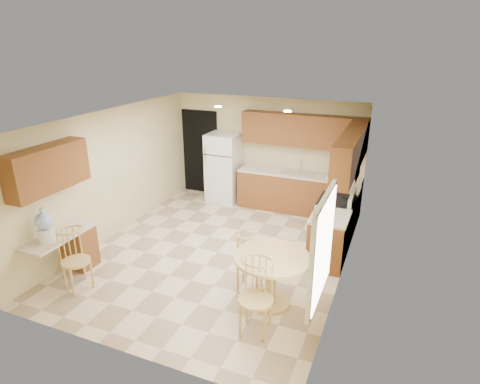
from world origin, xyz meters
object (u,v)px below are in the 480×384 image
at_px(dining_table, 271,273).
at_px(chair_table_a, 248,259).
at_px(refrigerator, 224,168).
at_px(chair_table_b, 253,295).
at_px(water_crock, 45,226).
at_px(chair_desk, 70,257).
at_px(stove, 335,221).

distance_m(dining_table, chair_table_a, 0.46).
xyz_separation_m(refrigerator, chair_table_b, (2.35, -4.25, -0.18)).
bearing_deg(chair_table_b, water_crock, -5.43).
distance_m(chair_table_a, water_crock, 3.16).
distance_m(chair_desk, water_crock, 0.61).
bearing_deg(chair_table_a, stove, 151.14).
height_order(refrigerator, chair_table_b, refrigerator).
relative_size(dining_table, chair_desk, 1.11).
bearing_deg(chair_table_b, stove, -106.38).
distance_m(stove, dining_table, 2.34).
distance_m(dining_table, chair_desk, 3.07).
bearing_deg(chair_table_b, refrigerator, -67.60).
bearing_deg(chair_table_a, dining_table, 65.00).
bearing_deg(stove, dining_table, -102.98).
height_order(refrigerator, chair_desk, refrigerator).
height_order(stove, chair_table_b, stove).
distance_m(refrigerator, chair_table_b, 4.86).
height_order(stove, water_crock, water_crock).
xyz_separation_m(dining_table, chair_table_b, (0.00, -0.75, 0.11)).
distance_m(refrigerator, water_crock, 4.44).
relative_size(chair_table_a, water_crock, 1.74).
xyz_separation_m(dining_table, chair_table_a, (-0.43, 0.16, 0.06)).
relative_size(refrigerator, water_crock, 2.98).
relative_size(refrigerator, stove, 1.52).
distance_m(stove, chair_table_a, 2.33).
bearing_deg(chair_desk, stove, 156.44).
bearing_deg(refrigerator, chair_desk, -97.86).
bearing_deg(chair_desk, chair_table_b, 116.36).
bearing_deg(stove, chair_table_a, -114.15).
relative_size(chair_table_a, chair_desk, 0.97).
xyz_separation_m(dining_table, chair_desk, (-2.95, -0.85, 0.07)).
height_order(dining_table, water_crock, water_crock).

